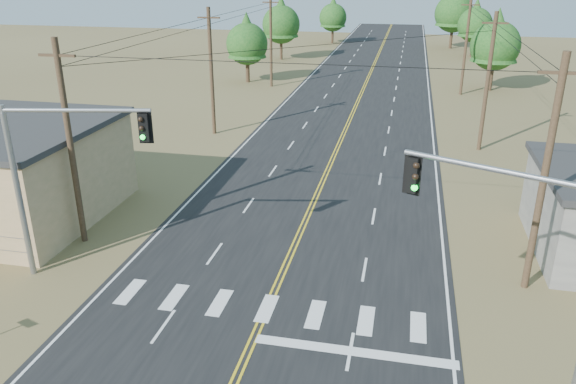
# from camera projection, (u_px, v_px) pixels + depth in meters

# --- Properties ---
(road) EXTENTS (15.00, 200.00, 0.02)m
(road) POSITION_uv_depth(u_px,v_px,m) (337.00, 148.00, 42.65)
(road) COLOR black
(road) RESTS_ON ground
(utility_pole_left_near) EXTENTS (1.80, 0.30, 10.00)m
(utility_pole_left_near) POSITION_uv_depth(u_px,v_px,m) (70.00, 143.00, 26.45)
(utility_pole_left_near) COLOR #4C3826
(utility_pole_left_near) RESTS_ON ground
(utility_pole_left_mid) EXTENTS (1.80, 0.30, 10.00)m
(utility_pole_left_mid) POSITION_uv_depth(u_px,v_px,m) (211.00, 71.00, 44.59)
(utility_pole_left_mid) COLOR #4C3826
(utility_pole_left_mid) RESTS_ON ground
(utility_pole_left_far) EXTENTS (1.80, 0.30, 10.00)m
(utility_pole_left_far) POSITION_uv_depth(u_px,v_px,m) (271.00, 41.00, 62.72)
(utility_pole_left_far) COLOR #4C3826
(utility_pole_left_far) RESTS_ON ground
(utility_pole_right_near) EXTENTS (1.80, 0.30, 10.00)m
(utility_pole_right_near) POSITION_uv_depth(u_px,v_px,m) (544.00, 176.00, 22.38)
(utility_pole_right_near) COLOR #4C3826
(utility_pole_right_near) RESTS_ON ground
(utility_pole_right_mid) EXTENTS (1.80, 0.30, 10.00)m
(utility_pole_right_mid) POSITION_uv_depth(u_px,v_px,m) (488.00, 82.00, 40.51)
(utility_pole_right_mid) COLOR #4C3826
(utility_pole_right_mid) RESTS_ON ground
(utility_pole_right_far) EXTENTS (1.80, 0.30, 10.00)m
(utility_pole_right_far) POSITION_uv_depth(u_px,v_px,m) (466.00, 46.00, 58.64)
(utility_pole_right_far) COLOR #4C3826
(utility_pole_right_far) RESTS_ON ground
(signal_mast_left) EXTENTS (6.02, 1.43, 7.72)m
(signal_mast_left) POSITION_uv_depth(u_px,v_px,m) (54.00, 165.00, 23.37)
(signal_mast_left) COLOR gray
(signal_mast_left) RESTS_ON ground
(signal_mast_right) EXTENTS (5.61, 2.66, 7.71)m
(signal_mast_right) POSITION_uv_depth(u_px,v_px,m) (536.00, 256.00, 16.05)
(signal_mast_right) COLOR gray
(signal_mast_right) RESTS_ON ground
(tree_left_near) EXTENTS (4.83, 4.83, 8.06)m
(tree_left_near) POSITION_uv_depth(u_px,v_px,m) (247.00, 40.00, 65.20)
(tree_left_near) COLOR #3F2D1E
(tree_left_near) RESTS_ON ground
(tree_left_mid) EXTENTS (5.44, 5.44, 9.07)m
(tree_left_mid) POSITION_uv_depth(u_px,v_px,m) (281.00, 20.00, 81.14)
(tree_left_mid) COLOR #3F2D1E
(tree_left_mid) RESTS_ON ground
(tree_left_far) EXTENTS (4.82, 4.82, 8.03)m
(tree_left_far) POSITION_uv_depth(u_px,v_px,m) (333.00, 15.00, 98.83)
(tree_left_far) COLOR #3F2D1E
(tree_left_far) RESTS_ON ground
(tree_right_near) EXTENTS (5.31, 5.31, 8.84)m
(tree_right_near) POSITION_uv_depth(u_px,v_px,m) (496.00, 41.00, 60.47)
(tree_right_near) COLOR #3F2D1E
(tree_right_near) RESTS_ON ground
(tree_right_mid) EXTENTS (5.10, 5.10, 8.50)m
(tree_right_mid) POSITION_uv_depth(u_px,v_px,m) (475.00, 21.00, 83.66)
(tree_right_mid) COLOR #3F2D1E
(tree_right_mid) RESTS_ON ground
(tree_right_far) EXTENTS (6.15, 6.15, 10.24)m
(tree_right_far) POSITION_uv_depth(u_px,v_px,m) (454.00, 9.00, 91.98)
(tree_right_far) COLOR #3F2D1E
(tree_right_far) RESTS_ON ground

